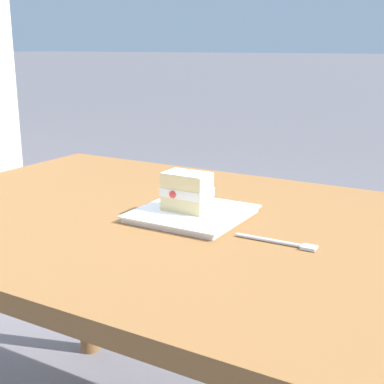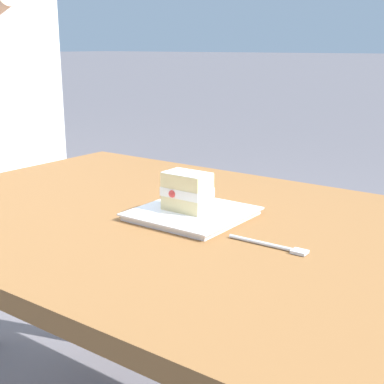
{
  "view_description": "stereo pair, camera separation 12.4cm",
  "coord_description": "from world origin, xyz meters",
  "px_view_note": "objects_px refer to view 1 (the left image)",
  "views": [
    {
      "loc": [
        -0.58,
        1.02,
        1.15
      ],
      "look_at": [
        0.02,
        -0.02,
        0.82
      ],
      "focal_mm": 50.98,
      "sensor_mm": 36.0,
      "label": 1
    },
    {
      "loc": [
        -0.69,
        0.95,
        1.15
      ],
      "look_at": [
        0.02,
        -0.02,
        0.82
      ],
      "focal_mm": 50.98,
      "sensor_mm": 36.0,
      "label": 2
    }
  ],
  "objects_px": {
    "patio_table": "(196,260)",
    "dessert_plate": "(192,214)",
    "cake_slice": "(187,192)",
    "dessert_fork": "(281,243)"
  },
  "relations": [
    {
      "from": "patio_table",
      "to": "dessert_plate",
      "type": "xyz_separation_m",
      "value": [
        0.02,
        -0.02,
        0.1
      ]
    },
    {
      "from": "dessert_plate",
      "to": "cake_slice",
      "type": "height_order",
      "value": "cake_slice"
    },
    {
      "from": "patio_table",
      "to": "dessert_fork",
      "type": "relative_size",
      "value": 9.07
    },
    {
      "from": "dessert_plate",
      "to": "cake_slice",
      "type": "xyz_separation_m",
      "value": [
        0.01,
        0.0,
        0.05
      ]
    },
    {
      "from": "patio_table",
      "to": "dessert_plate",
      "type": "height_order",
      "value": "dessert_plate"
    },
    {
      "from": "cake_slice",
      "to": "dessert_fork",
      "type": "distance_m",
      "value": 0.27
    },
    {
      "from": "cake_slice",
      "to": "dessert_fork",
      "type": "height_order",
      "value": "cake_slice"
    },
    {
      "from": "dessert_fork",
      "to": "cake_slice",
      "type": "bearing_deg",
      "value": -13.8
    },
    {
      "from": "patio_table",
      "to": "dessert_fork",
      "type": "distance_m",
      "value": 0.25
    },
    {
      "from": "dessert_plate",
      "to": "dessert_fork",
      "type": "relative_size",
      "value": 1.43
    }
  ]
}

